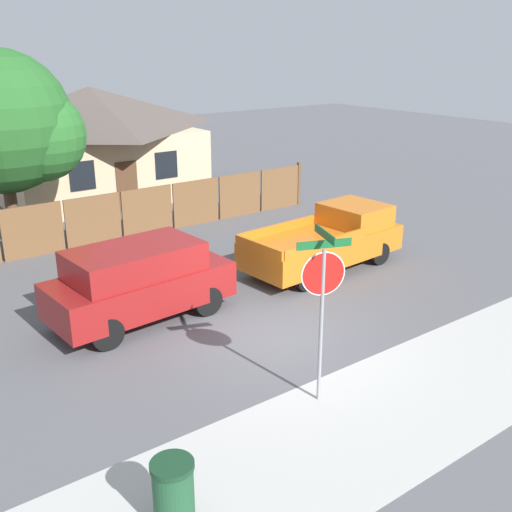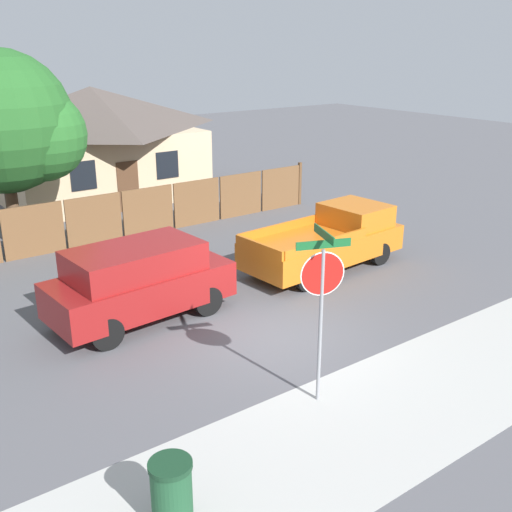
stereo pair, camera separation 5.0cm
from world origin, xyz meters
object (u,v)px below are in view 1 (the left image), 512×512
house (93,141)px  trash_bin (174,493)px  red_suv (139,281)px  stop_sign (323,287)px  oak_tree (8,125)px  orange_pickup (328,240)px

house → trash_bin: size_ratio=8.33×
house → red_suv: bearing=-108.0°
red_suv → stop_sign: bearing=-81.7°
house → stop_sign: (-2.96, -17.78, -0.11)m
oak_tree → trash_bin: oak_tree is taller
oak_tree → red_suv: bearing=-85.6°
house → orange_pickup: 12.86m
house → oak_tree: 7.02m
red_suv → trash_bin: 6.83m
oak_tree → trash_bin: 14.46m
red_suv → trash_bin: red_suv is taller
house → red_suv: (-4.10, -12.61, -1.40)m
oak_tree → stop_sign: 12.99m
oak_tree → red_suv: 8.17m
red_suv → house: bearing=67.9°
orange_pickup → stop_sign: stop_sign is taller
red_suv → trash_bin: bearing=-116.5°
oak_tree → trash_bin: (-2.02, -13.91, -3.44)m
trash_bin → red_suv: bearing=67.6°
house → red_suv: house is taller
oak_tree → red_suv: size_ratio=1.39×
orange_pickup → trash_bin: (-8.79, -6.32, -0.32)m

